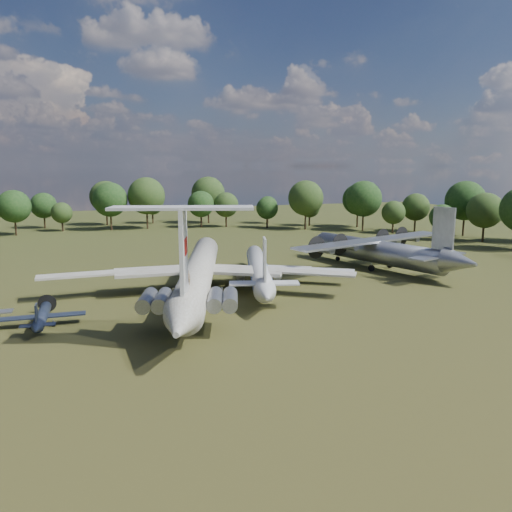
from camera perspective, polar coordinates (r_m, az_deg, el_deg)
name	(u,v)px	position (r m, az deg, el deg)	size (l,w,h in m)	color
ground	(177,298)	(70.83, -9.07, -4.71)	(300.00, 300.00, 0.00)	#203A13
il62_airliner	(199,278)	(69.75, -6.58, -2.52)	(43.92, 57.10, 5.60)	#B5B5B0
tu104_jet	(259,273)	(76.75, 0.31, -1.91)	(29.49, 39.32, 3.93)	silver
an12_transport	(377,255)	(91.42, 13.62, 0.16)	(35.13, 39.27, 5.17)	#929599
small_prop_west	(42,319)	(62.34, -23.25, -6.61)	(9.42, 12.84, 1.88)	black
person_on_il62	(188,278)	(53.71, -7.82, -2.45)	(0.59, 0.39, 1.61)	olive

